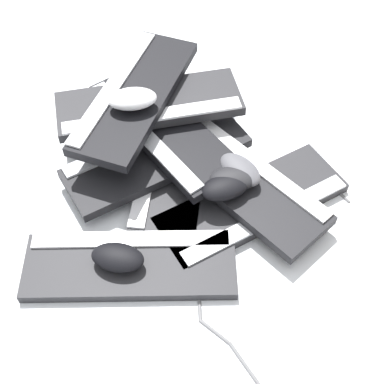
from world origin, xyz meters
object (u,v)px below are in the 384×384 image
keyboard_7 (135,95)px  mouse_4 (240,170)px  keyboard_6 (149,104)px  mouse_2 (118,257)px  mouse_0 (132,99)px  keyboard_1 (252,205)px  mouse_5 (233,179)px  keyboard_4 (240,180)px  keyboard_0 (130,265)px  keyboard_5 (162,128)px  mouse_1 (225,187)px  keyboard_2 (173,162)px  keyboard_3 (156,157)px

keyboard_7 → mouse_4: 0.31m
keyboard_6 → mouse_2: bearing=27.4°
mouse_0 → mouse_2: size_ratio=1.00×
keyboard_1 → mouse_2: size_ratio=4.20×
keyboard_1 → mouse_2: (0.29, -0.15, 0.04)m
keyboard_1 → mouse_4: (-0.02, -0.05, 0.07)m
keyboard_1 → mouse_5: (0.01, -0.05, 0.07)m
keyboard_6 → keyboard_4: bearing=83.2°
keyboard_0 → keyboard_5: bearing=-155.3°
keyboard_4 → keyboard_5: (-0.01, -0.23, 0.03)m
keyboard_4 → keyboard_5: size_ratio=0.99×
keyboard_0 → mouse_0: 0.37m
mouse_2 → keyboard_5: bearing=88.3°
mouse_5 → mouse_1: bearing=46.2°
keyboard_6 → mouse_5: keyboard_6 is taller
keyboard_0 → keyboard_4: 0.31m
keyboard_0 → mouse_4: bearing=165.3°
keyboard_4 → keyboard_2: bearing=-83.3°
mouse_2 → mouse_4: mouse_4 is taller
keyboard_3 → keyboard_6: size_ratio=1.09×
mouse_4 → keyboard_4: bearing=-141.6°
mouse_0 → mouse_4: size_ratio=1.00×
keyboard_3 → keyboard_4: bearing=104.3°
keyboard_5 → keyboard_6: (-0.02, -0.05, 0.03)m
mouse_2 → mouse_5: bearing=48.4°
keyboard_1 → mouse_1: 0.09m
keyboard_4 → keyboard_7: 0.32m
keyboard_2 → mouse_0: mouse_0 is taller
keyboard_2 → keyboard_7: size_ratio=0.99×
keyboard_0 → keyboard_3: 0.28m
keyboard_6 → mouse_2: 0.40m
keyboard_3 → mouse_4: mouse_4 is taller
keyboard_3 → mouse_0: 0.15m
keyboard_5 → mouse_1: mouse_1 is taller
keyboard_0 → keyboard_3: size_ratio=0.96×
keyboard_7 → mouse_0: size_ratio=4.21×
keyboard_6 → mouse_4: (0.03, 0.28, -0.02)m
keyboard_1 → mouse_2: 0.33m
keyboard_7 → mouse_1: (0.08, 0.30, -0.05)m
keyboard_4 → mouse_5: (0.03, -0.00, 0.04)m
keyboard_3 → mouse_1: 0.20m
keyboard_6 → keyboard_3: bearing=43.6°
keyboard_5 → keyboard_7: bearing=-93.6°
keyboard_1 → keyboard_4: (-0.02, -0.05, 0.03)m
mouse_4 → mouse_5: size_ratio=1.00×
mouse_0 → mouse_2: bearing=79.5°
keyboard_4 → mouse_5: 0.05m
keyboard_7 → keyboard_2: bearing=74.6°
keyboard_2 → mouse_2: (0.30, 0.08, 0.04)m
keyboard_1 → keyboard_5: (-0.03, -0.28, 0.06)m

